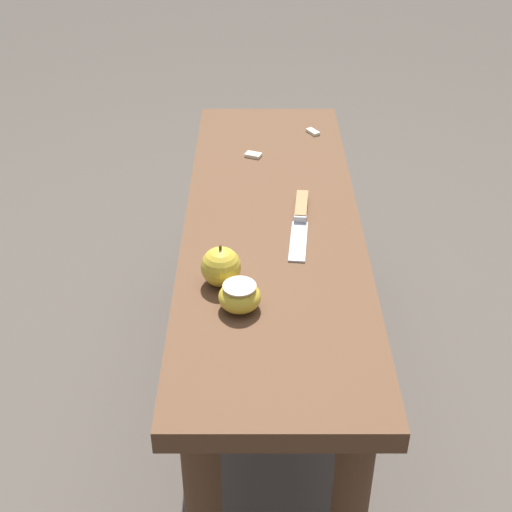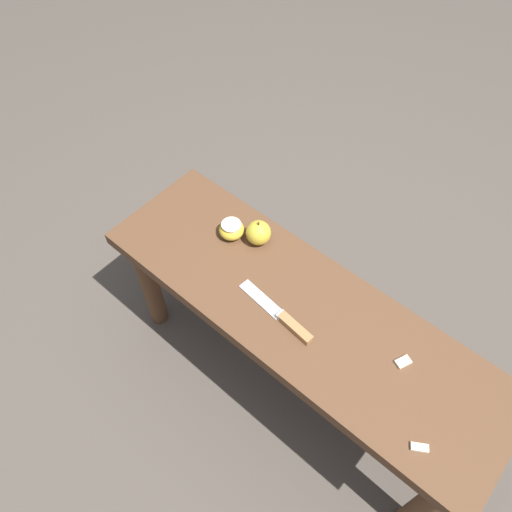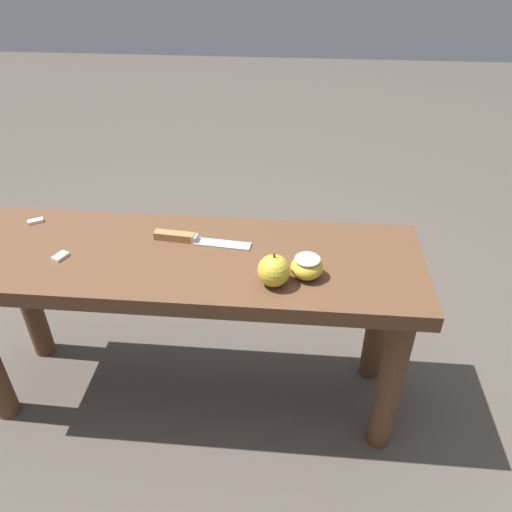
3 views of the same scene
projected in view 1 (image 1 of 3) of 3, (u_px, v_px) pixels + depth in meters
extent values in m
plane|color=#4C443D|center=(270.00, 391.00, 1.74)|extent=(8.00, 8.00, 0.00)
cube|color=brown|center=(272.00, 227.00, 1.47)|extent=(1.15, 0.36, 0.04)
cylinder|color=brown|center=(226.00, 205.00, 2.04)|extent=(0.06, 0.06, 0.45)
cylinder|color=brown|center=(310.00, 205.00, 2.04)|extent=(0.06, 0.06, 0.45)
cube|color=#B7BABF|center=(298.00, 241.00, 1.38)|extent=(0.14, 0.05, 0.00)
cube|color=#B7BABF|center=(300.00, 220.00, 1.44)|extent=(0.01, 0.03, 0.02)
cube|color=#9E7042|center=(301.00, 206.00, 1.48)|extent=(0.11, 0.03, 0.02)
sphere|color=gold|center=(221.00, 267.00, 1.25)|extent=(0.07, 0.07, 0.07)
cylinder|color=#4C3319|center=(220.00, 248.00, 1.23)|extent=(0.01, 0.01, 0.01)
ellipsoid|color=gold|center=(240.00, 297.00, 1.20)|extent=(0.07, 0.07, 0.05)
cylinder|color=beige|center=(239.00, 286.00, 1.19)|extent=(0.06, 0.06, 0.00)
cube|color=beige|center=(313.00, 132.00, 1.80)|extent=(0.04, 0.04, 0.01)
cube|color=beige|center=(253.00, 155.00, 1.69)|extent=(0.04, 0.04, 0.01)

